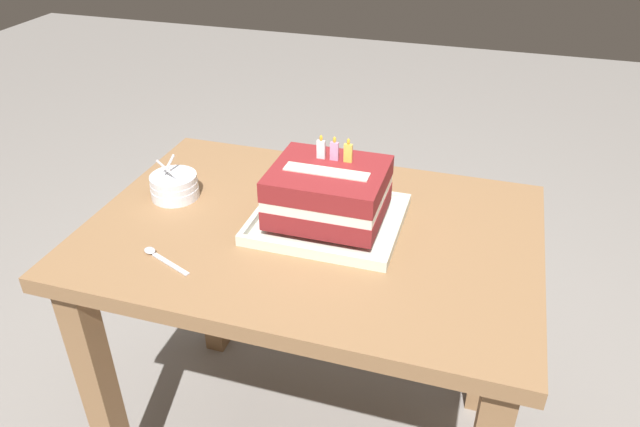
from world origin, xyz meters
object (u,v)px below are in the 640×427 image
birthday_cake (328,192)px  bowl_stack (174,186)px  foil_tray (328,221)px  serving_spoon_near_tray (157,255)px

birthday_cake → bowl_stack: bearing=178.9°
foil_tray → birthday_cake: size_ratio=1.33×
serving_spoon_near_tray → foil_tray: bearing=37.1°
foil_tray → serving_spoon_near_tray: (-0.29, -0.22, -0.00)m
serving_spoon_near_tray → birthday_cake: bearing=37.1°
foil_tray → birthday_cake: 0.07m
birthday_cake → bowl_stack: birthday_cake is taller
foil_tray → serving_spoon_near_tray: bearing=-142.9°
bowl_stack → foil_tray: bearing=-1.2°
bowl_stack → birthday_cake: bearing=-1.1°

